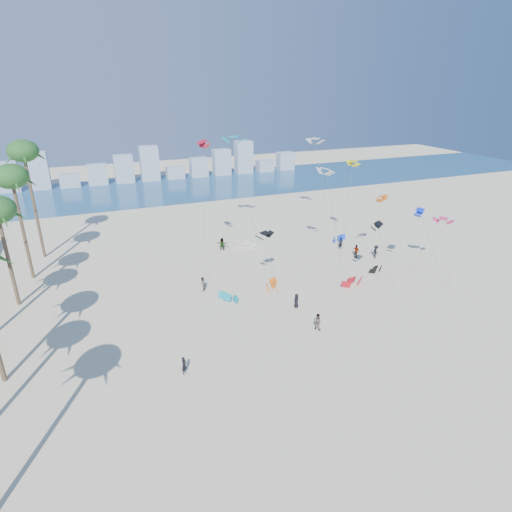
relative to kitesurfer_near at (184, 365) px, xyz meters
name	(u,v)px	position (x,y,z in m)	size (l,w,h in m)	color
ground	(295,381)	(8.20, -4.36, -0.80)	(220.00, 220.00, 0.00)	beige
ocean	(152,189)	(8.20, 67.64, -0.79)	(220.00, 220.00, 0.00)	navy
kitesurfer_near	(184,365)	(0.00, 0.00, 0.00)	(0.58, 0.38, 1.59)	black
kitesurfer_mid	(317,321)	(13.76, 1.82, 0.07)	(0.84, 0.66, 1.74)	gray
kitesurfers_far	(294,257)	(19.19, 17.61, 0.09)	(25.96, 20.27, 1.85)	black
grounded_kites	(302,266)	(19.06, 15.17, -0.35)	(25.03, 18.53, 0.98)	#0D8EA1
flying_kites	(316,170)	(22.76, 19.08, 11.23)	(29.81, 30.32, 16.93)	black
distant_skyline	(139,169)	(7.02, 77.64, 2.29)	(85.00, 3.00, 8.40)	#9EADBF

